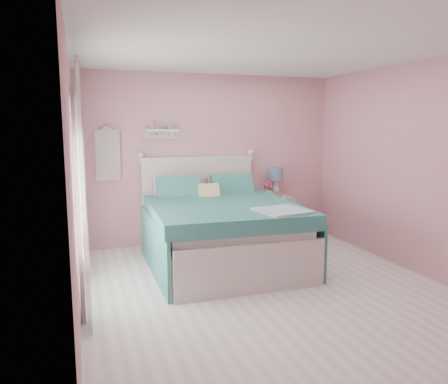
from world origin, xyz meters
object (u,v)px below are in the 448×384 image
table_lamp (276,176)px  nightstand (276,218)px  bed (220,231)px  vase (269,192)px  teacup (278,195)px

table_lamp → nightstand: bearing=-111.2°
bed → table_lamp: size_ratio=5.21×
table_lamp → vase: table_lamp is taller
table_lamp → vase: (-0.16, -0.09, -0.24)m
bed → teacup: bearing=35.1°
bed → teacup: bed is taller
bed → table_lamp: (1.28, 1.03, 0.58)m
vase → teacup: 0.18m
nightstand → table_lamp: 0.67m
nightstand → vase: size_ratio=4.67×
bed → vase: bearing=42.1°
bed → nightstand: (1.24, 0.91, -0.08)m
nightstand → table_lamp: table_lamp is taller
nightstand → table_lamp: bearing=68.8°
nightstand → vase: (-0.12, 0.03, 0.42)m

